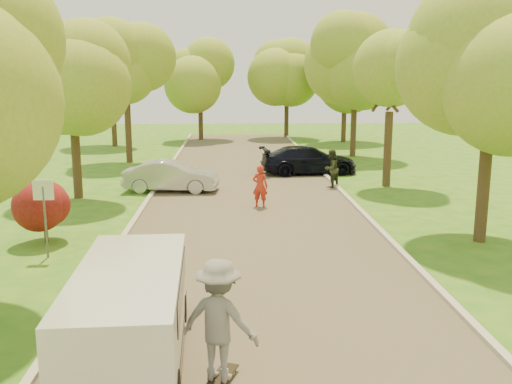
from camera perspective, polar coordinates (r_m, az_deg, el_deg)
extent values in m
plane|color=#2B6618|center=(12.36, 1.09, -11.89)|extent=(100.00, 100.00, 0.00)
cube|color=#4C4438|center=(19.95, -0.42, -2.76)|extent=(8.00, 60.00, 0.01)
cube|color=#B2AD9E|center=(20.19, -11.99, -2.68)|extent=(0.18, 60.00, 0.12)
cube|color=#B2AD9E|center=(20.50, 10.98, -2.43)|extent=(0.18, 60.00, 0.12)
cylinder|color=#59595E|center=(16.60, -20.30, -2.86)|extent=(0.06, 0.06, 2.00)
cube|color=white|center=(16.41, -20.52, 0.18)|extent=(0.55, 0.04, 0.55)
cylinder|color=#382619|center=(18.29, -20.27, -3.68)|extent=(0.12, 0.12, 0.70)
sphere|color=#590F0F|center=(18.12, -20.43, -1.39)|extent=(1.70, 1.70, 1.70)
cylinder|color=#382619|center=(24.37, -17.52, 3.07)|extent=(0.36, 0.36, 3.15)
sphere|color=olive|center=(24.15, -17.93, 9.73)|extent=(4.20, 4.20, 4.20)
sphere|color=olive|center=(23.99, -16.54, 11.31)|extent=(3.15, 3.15, 3.15)
cylinder|color=#382619|center=(33.97, -12.66, 6.11)|extent=(0.36, 0.36, 3.83)
sphere|color=olive|center=(33.84, -12.91, 11.77)|extent=(4.80, 4.80, 4.80)
sphere|color=olive|center=(33.74, -11.73, 13.05)|extent=(3.60, 3.60, 3.60)
cylinder|color=#382619|center=(18.24, 21.85, 1.20)|extent=(0.36, 0.36, 3.83)
sphere|color=olive|center=(18.00, 22.67, 11.94)|extent=(5.00, 5.00, 5.00)
cylinder|color=#382619|center=(26.52, 13.03, 4.19)|extent=(0.36, 0.36, 3.38)
sphere|color=olive|center=(26.32, 13.33, 10.69)|extent=(4.40, 4.40, 4.40)
sphere|color=olive|center=(26.51, 14.80, 12.05)|extent=(3.30, 3.30, 3.30)
cylinder|color=#382619|center=(36.29, 9.73, 6.73)|extent=(0.36, 0.36, 4.05)
sphere|color=olive|center=(36.18, 9.93, 12.39)|extent=(5.20, 5.20, 5.20)
sphere|color=olive|center=(36.38, 11.20, 13.57)|extent=(3.90, 3.90, 3.90)
cylinder|color=#382619|center=(42.25, -14.04, 6.89)|extent=(0.36, 0.36, 3.60)
sphere|color=olive|center=(42.14, -14.26, 11.36)|extent=(5.00, 5.00, 5.00)
sphere|color=olive|center=(42.01, -13.28, 12.43)|extent=(3.75, 3.75, 3.75)
cylinder|color=#382619|center=(44.31, 8.79, 7.43)|extent=(0.36, 0.36, 3.83)
sphere|color=olive|center=(44.21, 8.93, 11.85)|extent=(5.00, 5.00, 5.00)
sphere|color=olive|center=(44.38, 9.93, 12.78)|extent=(3.75, 3.75, 3.75)
cylinder|color=#382619|center=(45.50, -5.56, 7.33)|extent=(0.36, 0.36, 3.38)
sphere|color=olive|center=(45.38, -5.63, 11.27)|extent=(4.80, 4.80, 4.80)
sphere|color=olive|center=(45.36, -4.72, 12.19)|extent=(3.60, 3.60, 3.60)
cylinder|color=#382619|center=(47.67, 3.07, 7.68)|extent=(0.36, 0.36, 3.60)
sphere|color=olive|center=(47.57, 3.11, 11.65)|extent=(5.00, 5.00, 5.00)
sphere|color=olive|center=(47.66, 4.04, 12.54)|extent=(3.75, 3.75, 3.75)
cube|color=silver|center=(10.20, -12.53, -11.71)|extent=(1.94, 4.53, 1.53)
cube|color=black|center=(10.47, -12.37, -14.99)|extent=(1.97, 4.62, 0.28)
cube|color=black|center=(10.28, -12.46, -9.30)|extent=(1.92, 3.23, 0.51)
cylinder|color=black|center=(11.92, -15.32, -11.63)|extent=(0.25, 0.62, 0.61)
cylinder|color=black|center=(11.74, -7.55, -11.67)|extent=(0.25, 0.62, 0.61)
imported|color=#ADADB2|center=(25.00, -8.49, 1.57)|extent=(4.19, 1.82, 1.34)
imported|color=black|center=(29.40, 5.28, 3.21)|extent=(5.10, 2.47, 1.43)
cube|color=black|center=(9.69, -3.63, -18.12)|extent=(0.64, 1.06, 0.02)
cylinder|color=#BFCC4C|center=(9.99, -2.29, -17.58)|extent=(0.06, 0.09, 0.08)
cylinder|color=#BFCC4C|center=(10.04, -3.31, -17.41)|extent=(0.06, 0.09, 0.08)
imported|color=slate|center=(9.23, -3.71, -12.66)|extent=(1.47, 1.16, 1.99)
imported|color=#B4281B|center=(21.70, 0.41, 0.58)|extent=(0.68, 0.54, 1.62)
imported|color=#272D1B|center=(25.82, 7.52, 2.33)|extent=(1.05, 1.04, 1.71)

